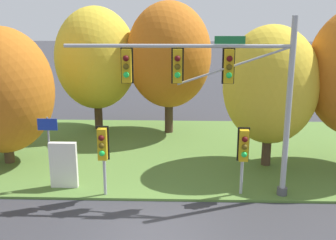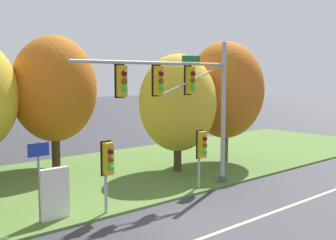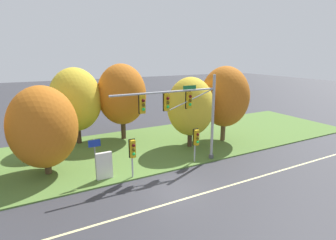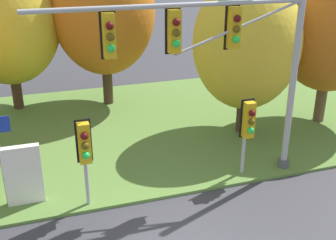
# 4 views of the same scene
# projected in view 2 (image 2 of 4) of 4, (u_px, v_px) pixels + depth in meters

# --- Properties ---
(ground_plane) EXTENTS (160.00, 160.00, 0.00)m
(ground_plane) POSITION_uv_depth(u_px,v_px,m) (194.00, 223.00, 15.35)
(ground_plane) COLOR #333338
(lane_stripe) EXTENTS (36.00, 0.16, 0.01)m
(lane_stripe) POSITION_uv_depth(u_px,v_px,m) (219.00, 232.00, 14.45)
(lane_stripe) COLOR beige
(lane_stripe) RESTS_ON ground
(grass_verge) EXTENTS (48.00, 11.50, 0.10)m
(grass_verge) POSITION_uv_depth(u_px,v_px,m) (80.00, 180.00, 21.50)
(grass_verge) COLOR #517533
(grass_verge) RESTS_ON ground
(traffic_signal_mast) EXTENTS (8.47, 0.49, 6.85)m
(traffic_signal_mast) POSITION_uv_depth(u_px,v_px,m) (184.00, 93.00, 18.68)
(traffic_signal_mast) COLOR #9EA0A5
(traffic_signal_mast) RESTS_ON grass_verge
(pedestrian_signal_near_kerb) EXTENTS (0.46, 0.55, 2.81)m
(pedestrian_signal_near_kerb) POSITION_uv_depth(u_px,v_px,m) (108.00, 162.00, 15.84)
(pedestrian_signal_near_kerb) COLOR #9EA0A5
(pedestrian_signal_near_kerb) RESTS_ON grass_verge
(pedestrian_signal_further_along) EXTENTS (0.46, 0.55, 2.73)m
(pedestrian_signal_further_along) POSITION_uv_depth(u_px,v_px,m) (202.00, 147.00, 19.55)
(pedestrian_signal_further_along) COLOR #9EA0A5
(pedestrian_signal_further_along) RESTS_ON grass_verge
(route_sign_post) EXTENTS (0.80, 0.08, 2.93)m
(route_sign_post) POSITION_uv_depth(u_px,v_px,m) (39.00, 170.00, 14.98)
(route_sign_post) COLOR slate
(route_sign_post) RESTS_ON grass_verge
(tree_mid_verge) EXTENTS (4.77, 4.77, 7.50)m
(tree_mid_verge) POSITION_uv_depth(u_px,v_px,m) (54.00, 89.00, 23.61)
(tree_mid_verge) COLOR #423021
(tree_mid_verge) RESTS_ON grass_verge
(tree_tall_centre) EXTENTS (4.24, 4.24, 6.43)m
(tree_tall_centre) POSITION_uv_depth(u_px,v_px,m) (178.00, 103.00, 22.92)
(tree_tall_centre) COLOR #423021
(tree_tall_centre) RESTS_ON grass_verge
(tree_right_far) EXTENTS (4.66, 4.66, 7.30)m
(tree_right_far) POSITION_uv_depth(u_px,v_px,m) (225.00, 90.00, 25.39)
(tree_right_far) COLOR brown
(tree_right_far) RESTS_ON grass_verge
(info_kiosk) EXTENTS (1.10, 0.24, 1.90)m
(info_kiosk) POSITION_uv_depth(u_px,v_px,m) (54.00, 194.00, 15.41)
(info_kiosk) COLOR silver
(info_kiosk) RESTS_ON grass_verge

